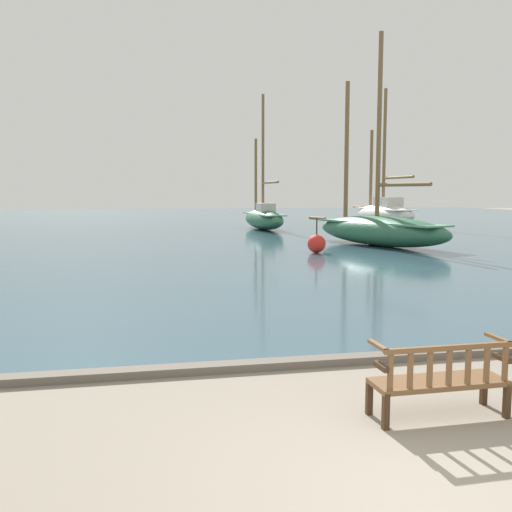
% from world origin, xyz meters
% --- Properties ---
extents(ground_plane, '(160.00, 160.00, 0.00)m').
position_xyz_m(ground_plane, '(0.00, 0.00, 0.00)').
color(ground_plane, gray).
extents(harbor_water, '(100.00, 80.00, 0.08)m').
position_xyz_m(harbor_water, '(0.00, 44.00, 0.04)').
color(harbor_water, '#385666').
rests_on(harbor_water, ground).
extents(quay_edge_kerb, '(40.00, 0.30, 0.12)m').
position_xyz_m(quay_edge_kerb, '(0.00, 3.85, 0.06)').
color(quay_edge_kerb, '#675F54').
rests_on(quay_edge_kerb, ground).
extents(park_bench, '(1.61, 0.54, 0.92)m').
position_xyz_m(park_bench, '(0.97, 1.62, 0.47)').
color(park_bench, '#3D2A19').
rests_on(park_bench, ground).
extents(sailboat_outer_starboard, '(2.21, 7.39, 9.13)m').
position_xyz_m(sailboat_outer_starboard, '(5.93, 34.07, 0.90)').
color(sailboat_outer_starboard, '#2D6647').
rests_on(sailboat_outer_starboard, harbor_water).
extents(sailboat_distant_harbor, '(4.88, 9.59, 9.94)m').
position_xyz_m(sailboat_distant_harbor, '(8.77, 21.17, 0.93)').
color(sailboat_distant_harbor, '#2D6647').
rests_on(sailboat_distant_harbor, harbor_water).
extents(sailboat_nearest_starboard, '(2.69, 10.52, 10.45)m').
position_xyz_m(sailboat_nearest_starboard, '(16.29, 37.39, 1.08)').
color(sailboat_nearest_starboard, silver).
rests_on(sailboat_nearest_starboard, harbor_water).
extents(channel_buoy, '(0.77, 0.77, 1.47)m').
position_xyz_m(channel_buoy, '(4.86, 18.67, 0.47)').
color(channel_buoy, red).
rests_on(channel_buoy, harbor_water).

